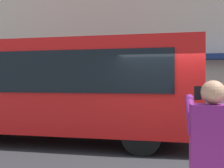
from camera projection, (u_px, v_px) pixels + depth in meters
ground_plane at (170, 153)px, 6.73m from camera, size 60.00×60.00×0.00m
building_facade_far at (168, 0)px, 13.34m from camera, size 28.00×1.55×12.00m
red_bus at (48, 87)px, 8.20m from camera, size 9.05×2.54×3.08m
pedestrian_photographer at (213, 157)px, 2.41m from camera, size 0.53×0.52×1.70m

